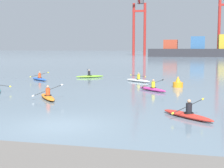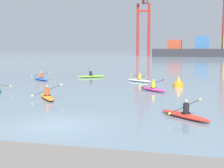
% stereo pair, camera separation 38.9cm
% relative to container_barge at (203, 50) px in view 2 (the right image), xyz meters
% --- Properties ---
extents(ground_plane, '(800.00, 800.00, 0.00)m').
position_rel_container_barge_xyz_m(ground_plane, '(-7.55, -124.32, -2.79)').
color(ground_plane, slate).
extents(container_barge, '(38.60, 8.83, 8.69)m').
position_rel_container_barge_xyz_m(container_barge, '(0.00, 0.00, 0.00)').
color(container_barge, '#28282D').
rests_on(container_barge, ground).
extents(gantry_crane_west, '(6.34, 18.09, 35.55)m').
position_rel_container_barge_xyz_m(gantry_crane_west, '(-26.47, 14.48, 13.95)').
color(gantry_crane_west, maroon).
rests_on(gantry_crane_west, ground).
extents(channel_buoy, '(0.90, 0.90, 1.00)m').
position_rel_container_barge_xyz_m(channel_buoy, '(-3.05, -108.02, -2.43)').
color(channel_buoy, orange).
rests_on(channel_buoy, ground).
extents(kayak_blue, '(2.99, 2.65, 0.95)m').
position_rel_container_barge_xyz_m(kayak_blue, '(-17.98, -105.00, -2.61)').
color(kayak_blue, '#2856B2').
rests_on(kayak_blue, ground).
extents(kayak_red, '(2.86, 2.80, 0.95)m').
position_rel_container_barge_xyz_m(kayak_red, '(-1.96, -121.25, -2.61)').
color(kayak_red, red).
rests_on(kayak_red, ground).
extents(kayak_magenta, '(2.81, 2.84, 0.95)m').
position_rel_container_barge_xyz_m(kayak_magenta, '(-4.95, -111.04, -2.61)').
color(kayak_magenta, '#C13384').
rests_on(kayak_magenta, ground).
extents(kayak_orange, '(2.50, 3.09, 1.02)m').
position_rel_container_barge_xyz_m(kayak_orange, '(-11.41, -117.17, -2.61)').
color(kayak_orange, orange).
rests_on(kayak_orange, ground).
extents(kayak_lime, '(3.17, 2.37, 1.00)m').
position_rel_container_barge_xyz_m(kayak_lime, '(-13.65, -100.55, -2.61)').
color(kayak_lime, '#7ABC2D').
rests_on(kayak_lime, ground).
extents(kayak_white, '(3.09, 2.51, 0.95)m').
position_rel_container_barge_xyz_m(kayak_white, '(-7.31, -104.03, -2.61)').
color(kayak_white, silver).
rests_on(kayak_white, ground).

